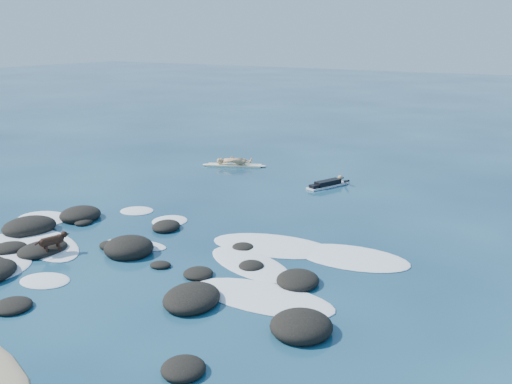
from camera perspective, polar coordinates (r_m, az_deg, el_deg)
The scene contains 6 objects.
ground at distance 18.27m, azimuth -11.48°, elevation -4.86°, with size 160.00×160.00×0.00m, color #0A2642.
reef_rocks at distance 17.27m, azimuth -17.57°, elevation -6.11°, with size 15.50×7.46×0.65m.
breaking_foam at distance 17.35m, azimuth -10.36°, elevation -5.91°, with size 14.18×8.05×0.12m.
standing_surfer_rig at distance 27.59m, azimuth -2.20°, elevation 4.00°, with size 2.97×1.56×1.78m.
paddling_surfer_rig at distance 24.24m, azimuth 7.25°, elevation 0.83°, with size 1.38×2.20×0.39m.
dog at distance 17.75m, azimuth -19.63°, elevation -4.59°, with size 0.47×1.04×0.68m.
Camera 1 is at (11.66, -12.55, 6.37)m, focal length 40.00 mm.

